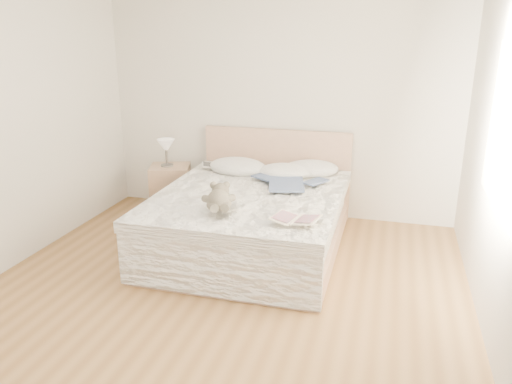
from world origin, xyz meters
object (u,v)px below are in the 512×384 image
table_lamp (166,147)px  teddy_bear (219,207)px  nightstand (171,189)px  childrens_book (296,220)px  photo_book (215,166)px  bed (253,217)px

table_lamp → teddy_bear: size_ratio=0.88×
nightstand → teddy_bear: teddy_bear is taller
nightstand → teddy_bear: size_ratio=1.56×
table_lamp → teddy_bear: bearing=-51.0°
childrens_book → teddy_bear: teddy_bear is taller
photo_book → childrens_book: (1.18, -1.36, 0.00)m
nightstand → bed: bearing=-30.4°
childrens_book → table_lamp: bearing=153.6°
nightstand → table_lamp: size_ratio=1.77×
table_lamp → photo_book: (0.64, -0.11, -0.16)m
bed → photo_book: 0.90m
photo_book → childrens_book: 1.80m
bed → childrens_book: bearing=-53.2°
photo_book → teddy_bear: bearing=-90.3°
table_lamp → photo_book: 0.66m
nightstand → table_lamp: 0.51m
bed → teddy_bear: 0.80m
bed → nightstand: size_ratio=3.83×
table_lamp → teddy_bear: 1.82m
nightstand → childrens_book: size_ratio=1.52×
bed → childrens_book: 1.02m
nightstand → photo_book: (0.61, -0.12, 0.35)m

